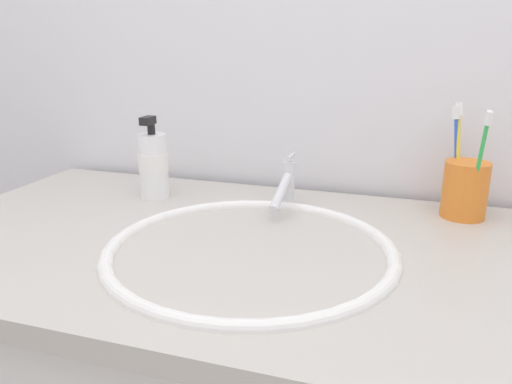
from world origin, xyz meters
The scene contains 8 objects.
tiled_wall_back centered at (0.00, 0.36, 1.20)m, with size 2.47×0.04×2.40m, color silver.
sink_basin centered at (-0.02, -0.04, 0.87)m, with size 0.47×0.47×0.12m.
faucet centered at (-0.02, 0.19, 0.96)m, with size 0.02×0.16×0.10m.
toothbrush_cup centered at (0.31, 0.24, 0.96)m, with size 0.08×0.08×0.11m, color orange.
toothbrush_blue centered at (0.29, 0.27, 1.03)m, with size 0.03×0.03×0.20m.
toothbrush_yellow centered at (0.30, 0.27, 1.03)m, with size 0.03×0.05×0.21m.
toothbrush_green centered at (0.33, 0.20, 1.03)m, with size 0.02×0.05×0.20m.
soap_dispenser centered at (-0.30, 0.17, 0.98)m, with size 0.06×0.06×0.17m.
Camera 1 is at (0.21, -0.73, 1.24)m, focal length 34.96 mm.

